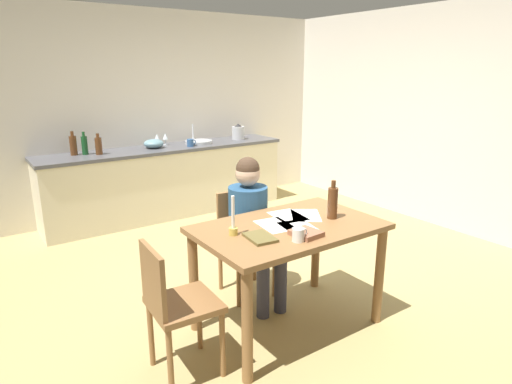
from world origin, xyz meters
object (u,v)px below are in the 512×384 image
object	(u,v)px
chair_side_empty	(175,303)
sink_unit	(199,142)
person_seated	(252,221)
book_cookery	(260,237)
chair_at_table	(243,237)
bottle_oil	(73,145)
mixing_bowl	(154,144)
dining_table	(289,241)
teacup_on_counter	(190,143)
stovetop_kettle	(238,132)
wine_glass_by_kettle	(157,137)
book_magazine	(306,233)
coffee_mug	(299,235)
candlestick	(233,224)
bottle_vinegar	(85,145)
bottle_wine_red	(99,146)
wine_glass_near_sink	(165,137)
wine_bottle_on_table	(333,202)

from	to	relation	value
chair_side_empty	sink_unit	size ratio (longest dim) A/B	2.45
person_seated	book_cookery	size ratio (longest dim) A/B	5.28
chair_at_table	person_seated	distance (m)	0.24
chair_at_table	sink_unit	distance (m)	2.49
bottle_oil	mixing_bowl	size ratio (longest dim) A/B	1.12
dining_table	teacup_on_counter	bearing A→B (deg)	77.19
stovetop_kettle	wine_glass_by_kettle	xyz separation A→B (m)	(-1.15, 0.15, 0.01)
dining_table	mixing_bowl	size ratio (longest dim) A/B	5.25
book_magazine	dining_table	bearing A→B (deg)	76.21
coffee_mug	candlestick	distance (m)	0.44
candlestick	wine_glass_by_kettle	xyz separation A→B (m)	(0.74, 3.04, 0.13)
chair_at_table	chair_side_empty	xyz separation A→B (m)	(-0.95, -0.69, 0.01)
chair_at_table	teacup_on_counter	world-z (taller)	teacup_on_counter
sink_unit	bottle_vinegar	distance (m)	1.46
dining_table	bottle_vinegar	bearing A→B (deg)	101.56
chair_side_empty	bottle_wine_red	xyz separation A→B (m)	(0.43, 2.96, 0.51)
mixing_bowl	teacup_on_counter	bearing A→B (deg)	-20.73
sink_unit	candlestick	bearing A→B (deg)	-113.49
person_seated	wine_glass_near_sink	size ratio (longest dim) A/B	7.76
bottle_oil	wine_glass_near_sink	size ratio (longest dim) A/B	1.80
candlestick	mixing_bowl	bearing A→B (deg)	77.75
sink_unit	bottle_oil	bearing A→B (deg)	176.80
bottle_wine_red	wine_glass_by_kettle	distance (m)	0.82
coffee_mug	chair_at_table	bearing A→B (deg)	79.38
wine_bottle_on_table	book_cookery	bearing A→B (deg)	-177.25
bottle_vinegar	teacup_on_counter	xyz separation A→B (m)	(1.26, -0.21, -0.06)
stovetop_kettle	bottle_oil	bearing A→B (deg)	177.61
chair_at_table	wine_glass_near_sink	size ratio (longest dim) A/B	5.64
book_cookery	stovetop_kettle	size ratio (longest dim) A/B	1.03
bottle_oil	candlestick	bearing A→B (deg)	-84.06
coffee_mug	bottle_wine_red	distance (m)	3.22
wine_glass_by_kettle	candlestick	bearing A→B (deg)	-103.58
dining_table	chair_side_empty	distance (m)	0.93
book_magazine	bottle_oil	world-z (taller)	bottle_oil
book_magazine	coffee_mug	bearing A→B (deg)	-161.63
dining_table	wine_glass_by_kettle	bearing A→B (deg)	84.28
book_magazine	stovetop_kettle	distance (m)	3.52
dining_table	wine_bottle_on_table	distance (m)	0.44
dining_table	wine_glass_near_sink	size ratio (longest dim) A/B	8.47
coffee_mug	wine_glass_by_kettle	bearing A→B (deg)	82.43
bottle_vinegar	chair_side_empty	bearing A→B (deg)	-95.52
coffee_mug	bottle_oil	bearing A→B (deg)	100.20
candlestick	sink_unit	bearing A→B (deg)	66.51
stovetop_kettle	bottle_vinegar	bearing A→B (deg)	178.41
book_magazine	bottle_oil	distance (m)	3.35
coffee_mug	stovetop_kettle	distance (m)	3.60
person_seated	chair_side_empty	distance (m)	1.10
chair_at_table	chair_side_empty	bearing A→B (deg)	-144.05
person_seated	bottle_wine_red	world-z (taller)	person_seated
person_seated	sink_unit	size ratio (longest dim) A/B	3.32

